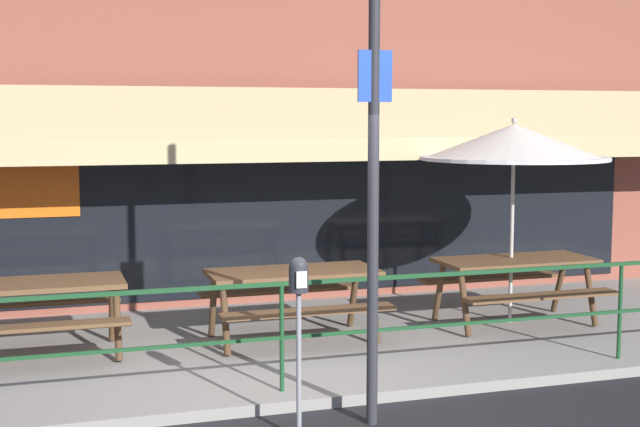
# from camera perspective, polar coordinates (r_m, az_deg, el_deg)

# --- Properties ---
(ground_plane) EXTENTS (120.00, 120.00, 0.00)m
(ground_plane) POSITION_cam_1_polar(r_m,az_deg,el_deg) (7.68, -1.84, -12.64)
(ground_plane) COLOR black
(patio_deck) EXTENTS (15.00, 4.00, 0.10)m
(patio_deck) POSITION_cam_1_polar(r_m,az_deg,el_deg) (9.53, -5.17, -8.60)
(patio_deck) COLOR gray
(patio_deck) RESTS_ON ground
(restaurant_building) EXTENTS (15.00, 1.60, 7.68)m
(restaurant_building) POSITION_cam_1_polar(r_m,az_deg,el_deg) (11.47, -7.84, 12.81)
(restaurant_building) COLOR brown
(restaurant_building) RESTS_ON ground
(patio_railing) EXTENTS (13.84, 0.04, 0.97)m
(patio_railing) POSITION_cam_1_polar(r_m,az_deg,el_deg) (7.75, -2.47, -6.34)
(patio_railing) COLOR #194723
(patio_railing) RESTS_ON patio_deck
(picnic_table_left) EXTENTS (1.80, 1.42, 0.76)m
(picnic_table_left) POSITION_cam_1_polar(r_m,az_deg,el_deg) (9.25, -18.00, -5.16)
(picnic_table_left) COLOR brown
(picnic_table_left) RESTS_ON patio_deck
(picnic_table_centre) EXTENTS (1.80, 1.42, 0.76)m
(picnic_table_centre) POSITION_cam_1_polar(r_m,az_deg,el_deg) (9.48, -1.75, -4.59)
(picnic_table_centre) COLOR brown
(picnic_table_centre) RESTS_ON patio_deck
(picnic_table_right) EXTENTS (1.80, 1.42, 0.76)m
(picnic_table_right) POSITION_cam_1_polar(r_m,az_deg,el_deg) (10.49, 12.37, -3.69)
(picnic_table_right) COLOR brown
(picnic_table_right) RESTS_ON patio_deck
(patio_umbrella_right) EXTENTS (2.14, 2.14, 2.38)m
(patio_umbrella_right) POSITION_cam_1_polar(r_m,az_deg,el_deg) (10.42, 12.30, 4.41)
(patio_umbrella_right) COLOR #B7B2A8
(patio_umbrella_right) RESTS_ON patio_deck
(parking_meter_far) EXTENTS (0.15, 0.16, 1.42)m
(parking_meter_far) POSITION_cam_1_polar(r_m,az_deg,el_deg) (6.82, -1.38, -5.07)
(parking_meter_far) COLOR gray
(parking_meter_far) RESTS_ON ground
(street_sign_pole) EXTENTS (0.28, 0.09, 3.88)m
(street_sign_pole) POSITION_cam_1_polar(r_m,az_deg,el_deg) (7.04, 3.44, 2.26)
(street_sign_pole) COLOR #2D2D33
(street_sign_pole) RESTS_ON ground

